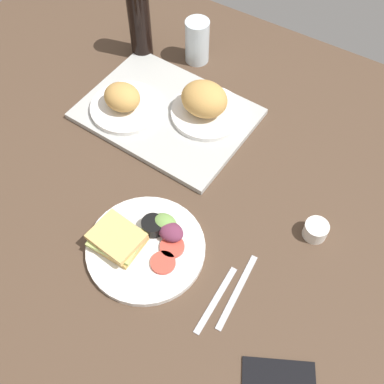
{
  "coord_description": "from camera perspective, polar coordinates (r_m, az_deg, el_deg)",
  "views": [
    {
      "loc": [
        34.82,
        -50.48,
        98.0
      ],
      "look_at": [
        2.0,
        3.0,
        4.0
      ],
      "focal_mm": 44.64,
      "sensor_mm": 36.0,
      "label": 1
    }
  ],
  "objects": [
    {
      "name": "bread_plate_far",
      "position": [
        1.29,
        1.6,
        10.54
      ],
      "size": [
        19.83,
        19.83,
        10.04
      ],
      "color": "white",
      "rests_on": "serving_tray"
    },
    {
      "name": "cell_phone",
      "position": [
        1.01,
        10.35,
        -21.0
      ],
      "size": [
        16.1,
        12.92,
        0.8
      ],
      "primitive_type": "cube",
      "rotation": [
        0.0,
        0.0,
        0.47
      ],
      "color": "black",
      "rests_on": "ground_plane"
    },
    {
      "name": "drinking_glass",
      "position": [
        1.46,
        0.62,
        17.56
      ],
      "size": [
        7.11,
        7.11,
        13.37
      ],
      "primitive_type": "cylinder",
      "color": "silver",
      "rests_on": "ground_plane"
    },
    {
      "name": "serving_tray",
      "position": [
        1.33,
        -3.03,
        9.31
      ],
      "size": [
        46.6,
        35.21,
        1.6
      ],
      "primitive_type": "cube",
      "rotation": [
        0.0,
        0.0,
        -0.05
      ],
      "color": "#B2B2AD",
      "rests_on": "ground_plane"
    },
    {
      "name": "knife",
      "position": [
        1.06,
        5.42,
        -11.74
      ],
      "size": [
        2.6,
        19.05,
        0.5
      ],
      "primitive_type": "cube",
      "rotation": [
        0.0,
        0.0,
        1.63
      ],
      "color": "#B7B7BC",
      "rests_on": "ground_plane"
    },
    {
      "name": "fork",
      "position": [
        1.05,
        2.88,
        -12.71
      ],
      "size": [
        1.67,
        17.02,
        0.5
      ],
      "primitive_type": "cube",
      "rotation": [
        0.0,
        0.0,
        1.59
      ],
      "color": "#B7B7BC",
      "rests_on": "ground_plane"
    },
    {
      "name": "ground_plane",
      "position": [
        1.17,
        -1.61,
        -2.11
      ],
      "size": [
        190.0,
        150.0,
        3.0
      ],
      "primitive_type": "cube",
      "color": "#4C3828"
    },
    {
      "name": "soda_bottle",
      "position": [
        1.46,
        -6.27,
        19.42
      ],
      "size": [
        6.4,
        6.4,
        21.75
      ],
      "primitive_type": "cylinder",
      "color": "black",
      "rests_on": "ground_plane"
    },
    {
      "name": "espresso_cup",
      "position": [
        1.14,
        14.55,
        -4.43
      ],
      "size": [
        5.6,
        5.6,
        4.0
      ],
      "primitive_type": "cylinder",
      "color": "silver",
      "rests_on": "ground_plane"
    },
    {
      "name": "bread_plate_near",
      "position": [
        1.32,
        -8.13,
        10.6
      ],
      "size": [
        19.53,
        19.53,
        8.29
      ],
      "color": "white",
      "rests_on": "serving_tray"
    },
    {
      "name": "plate_with_salad",
      "position": [
        1.09,
        -5.93,
        -6.05
      ],
      "size": [
        27.13,
        27.13,
        5.4
      ],
      "color": "white",
      "rests_on": "ground_plane"
    }
  ]
}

